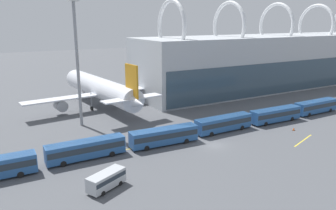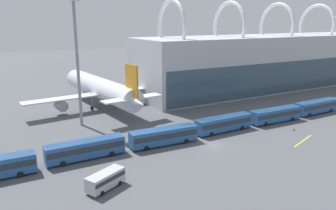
# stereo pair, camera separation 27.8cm
# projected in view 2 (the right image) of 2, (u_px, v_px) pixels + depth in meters

# --- Properties ---
(ground_plane) EXTENTS (440.00, 440.00, 0.00)m
(ground_plane) POSITION_uv_depth(u_px,v_px,m) (214.00, 145.00, 62.17)
(ground_plane) COLOR #515459
(terminal_building) EXTENTS (123.10, 23.05, 28.97)m
(terminal_building) POSITION_uv_depth(u_px,v_px,m) (294.00, 58.00, 120.87)
(terminal_building) COLOR #B2B7BC
(terminal_building) RESTS_ON ground_plane
(airliner_at_gate_far) EXTENTS (42.06, 43.93, 13.51)m
(airliner_at_gate_far) POSITION_uv_depth(u_px,v_px,m) (102.00, 89.00, 88.08)
(airliner_at_gate_far) COLOR silver
(airliner_at_gate_far) RESTS_ON ground_plane
(airliner_parked_remote) EXTENTS (39.32, 37.05, 16.58)m
(airliner_parked_remote) POSITION_uv_depth(u_px,v_px,m) (213.00, 68.00, 120.47)
(airliner_parked_remote) COLOR silver
(airliner_parked_remote) RESTS_ON ground_plane
(shuttle_bus_1) EXTENTS (13.36, 2.88, 3.26)m
(shuttle_bus_1) POSITION_uv_depth(u_px,v_px,m) (86.00, 148.00, 55.80)
(shuttle_bus_1) COLOR #285693
(shuttle_bus_1) RESTS_ON ground_plane
(shuttle_bus_2) EXTENTS (13.49, 3.51, 3.26)m
(shuttle_bus_2) POSITION_uv_depth(u_px,v_px,m) (164.00, 135.00, 62.07)
(shuttle_bus_2) COLOR #285693
(shuttle_bus_2) RESTS_ON ground_plane
(shuttle_bus_3) EXTENTS (13.39, 2.96, 3.26)m
(shuttle_bus_3) POSITION_uv_depth(u_px,v_px,m) (223.00, 123.00, 69.54)
(shuttle_bus_3) COLOR #285693
(shuttle_bus_3) RESTS_ON ground_plane
(shuttle_bus_4) EXTENTS (13.43, 3.17, 3.26)m
(shuttle_bus_4) POSITION_uv_depth(u_px,v_px,m) (276.00, 114.00, 75.93)
(shuttle_bus_4) COLOR #285693
(shuttle_bus_4) RESTS_ON ground_plane
(shuttle_bus_5) EXTENTS (13.38, 2.95, 3.26)m
(shuttle_bus_5) POSITION_uv_depth(u_px,v_px,m) (316.00, 106.00, 83.11)
(shuttle_bus_5) COLOR #285693
(shuttle_bus_5) RESTS_ON ground_plane
(service_van_foreground) EXTENTS (6.24, 4.50, 2.42)m
(service_van_foreground) POSITION_uv_depth(u_px,v_px,m) (106.00, 179.00, 45.99)
(service_van_foreground) COLOR #B2B7BC
(service_van_foreground) RESTS_ON ground_plane
(floodlight_mast) EXTENTS (2.09, 2.09, 27.37)m
(floodlight_mast) POSITION_uv_depth(u_px,v_px,m) (77.00, 56.00, 70.30)
(floodlight_mast) COLOR gray
(floodlight_mast) RESTS_ON ground_plane
(lane_stripe_0) EXTENTS (10.15, 1.74, 0.01)m
(lane_stripe_0) POSITION_uv_depth(u_px,v_px,m) (307.00, 107.00, 89.68)
(lane_stripe_0) COLOR yellow
(lane_stripe_0) RESTS_ON ground_plane
(lane_stripe_1) EXTENTS (8.49, 3.10, 0.01)m
(lane_stripe_1) POSITION_uv_depth(u_px,v_px,m) (303.00, 141.00, 64.62)
(lane_stripe_1) COLOR yellow
(lane_stripe_1) RESTS_ON ground_plane
(lane_stripe_2) EXTENTS (9.82, 1.47, 0.01)m
(lane_stripe_2) POSITION_uv_depth(u_px,v_px,m) (147.00, 146.00, 61.77)
(lane_stripe_2) COLOR yellow
(lane_stripe_2) RESTS_ON ground_plane
(traffic_cone_1) EXTENTS (0.62, 0.62, 0.64)m
(traffic_cone_1) POSITION_uv_depth(u_px,v_px,m) (294.00, 129.00, 70.49)
(traffic_cone_1) COLOR black
(traffic_cone_1) RESTS_ON ground_plane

